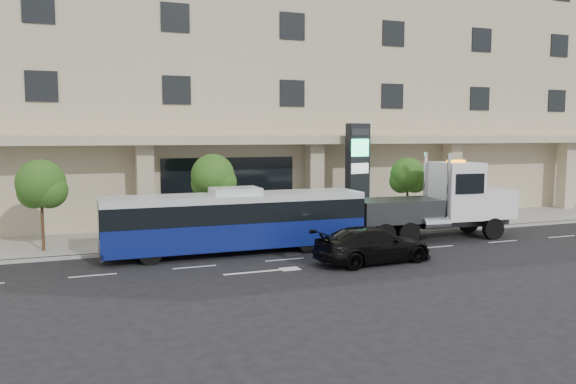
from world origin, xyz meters
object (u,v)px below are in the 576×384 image
at_px(city_bus, 235,220).
at_px(signage_pylon, 358,174).
at_px(black_sedan, 373,245).
at_px(tow_truck, 440,203).

bearing_deg(city_bus, signage_pylon, 27.02).
relative_size(black_sedan, signage_pylon, 0.89).
distance_m(black_sedan, signage_pylon, 9.29).
xyz_separation_m(tow_truck, black_sedan, (-6.12, -3.78, -1.10)).
bearing_deg(signage_pylon, tow_truck, -74.55).
distance_m(city_bus, black_sedan, 6.44).
xyz_separation_m(city_bus, black_sedan, (5.02, -3.95, -0.79)).
bearing_deg(signage_pylon, city_bus, -167.93).
bearing_deg(tow_truck, city_bus, -177.07).
relative_size(city_bus, tow_truck, 1.21).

